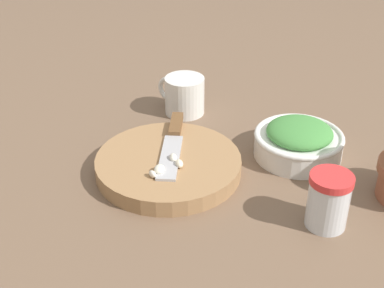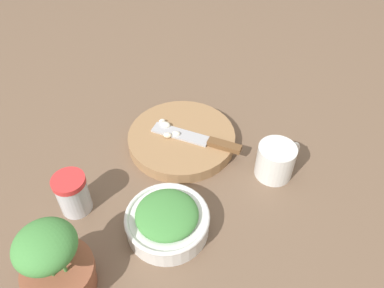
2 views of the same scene
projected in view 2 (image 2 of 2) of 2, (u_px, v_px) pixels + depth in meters
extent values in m
plane|color=brown|center=(199.00, 167.00, 0.87)|extent=(5.00, 5.00, 0.00)
cylinder|color=#9E754C|center=(182.00, 139.00, 0.92)|extent=(0.26, 0.26, 0.03)
cube|color=brown|center=(224.00, 145.00, 0.87)|extent=(0.08, 0.03, 0.01)
cube|color=#B2B2B7|center=(180.00, 134.00, 0.90)|extent=(0.15, 0.06, 0.01)
ellipsoid|color=beige|center=(167.00, 135.00, 0.89)|extent=(0.02, 0.02, 0.01)
ellipsoid|color=white|center=(165.00, 125.00, 0.92)|extent=(0.03, 0.02, 0.01)
ellipsoid|color=silver|center=(162.00, 121.00, 0.93)|extent=(0.02, 0.02, 0.01)
ellipsoid|color=silver|center=(176.00, 134.00, 0.90)|extent=(0.02, 0.01, 0.01)
cylinder|color=silver|center=(168.00, 223.00, 0.74)|extent=(0.16, 0.16, 0.04)
torus|color=silver|center=(167.00, 217.00, 0.72)|extent=(0.17, 0.17, 0.01)
ellipsoid|color=#478E42|center=(167.00, 214.00, 0.72)|extent=(0.12, 0.12, 0.04)
cylinder|color=silver|center=(73.00, 196.00, 0.76)|extent=(0.06, 0.06, 0.08)
cylinder|color=red|center=(68.00, 181.00, 0.73)|extent=(0.07, 0.07, 0.01)
cylinder|color=silver|center=(275.00, 161.00, 0.83)|extent=(0.08, 0.08, 0.08)
torus|color=silver|center=(290.00, 152.00, 0.85)|extent=(0.04, 0.05, 0.06)
cylinder|color=#935138|center=(62.00, 277.00, 0.65)|extent=(0.11, 0.11, 0.07)
cylinder|color=#935138|center=(58.00, 270.00, 0.63)|extent=(0.12, 0.12, 0.02)
ellipsoid|color=#478E42|center=(45.00, 246.00, 0.57)|extent=(0.10, 0.10, 0.06)
cylinder|color=#478E42|center=(61.00, 260.00, 0.59)|extent=(0.01, 0.01, 0.07)
cylinder|color=#478E42|center=(48.00, 264.00, 0.59)|extent=(0.01, 0.01, 0.07)
cylinder|color=#478E42|center=(43.00, 252.00, 0.60)|extent=(0.01, 0.01, 0.07)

